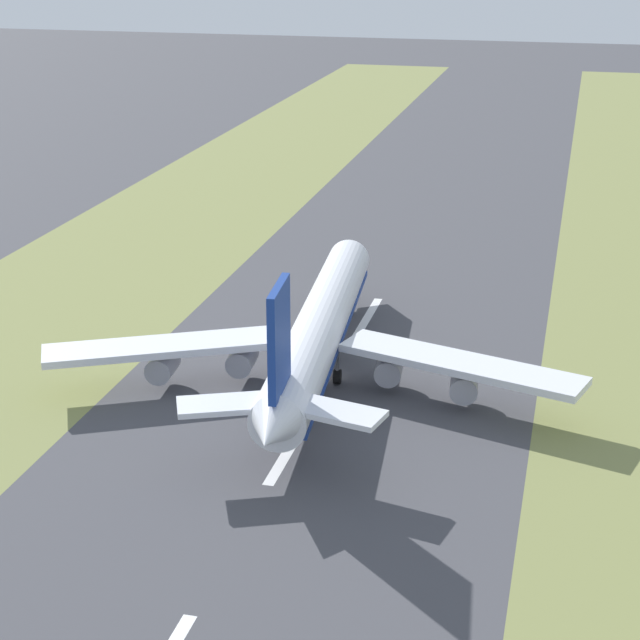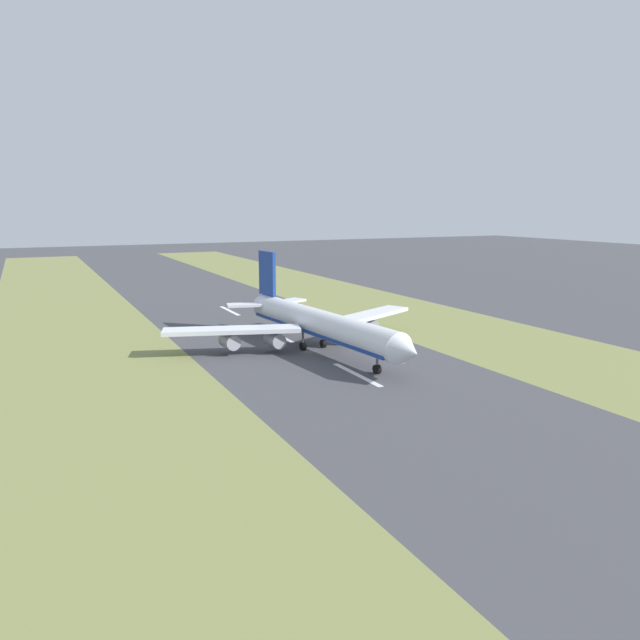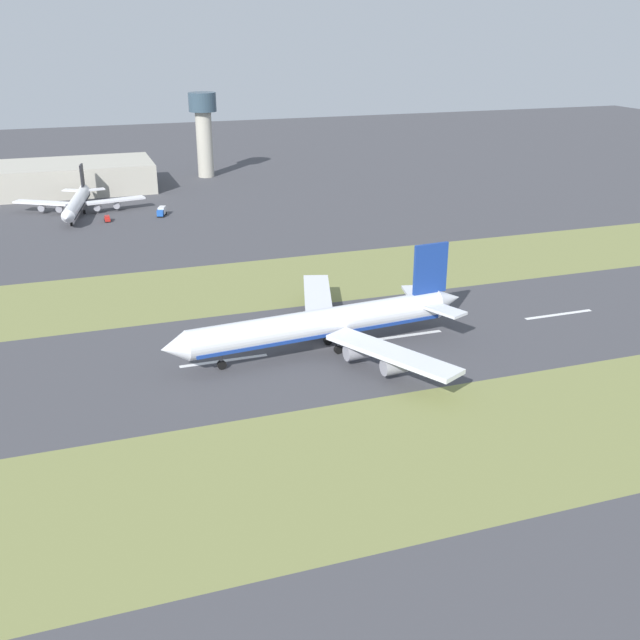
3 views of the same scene
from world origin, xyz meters
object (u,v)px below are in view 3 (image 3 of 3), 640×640
object	(u,v)px
airplane_main_jet	(328,323)
apron_car	(107,219)
airplane_parked_apron	(77,202)
control_tower	(204,125)
terminal_building	(52,178)
service_truck	(162,211)

from	to	relation	value
airplane_main_jet	apron_car	distance (m)	133.40
airplane_parked_apron	control_tower	bearing A→B (deg)	-45.39
apron_car	airplane_main_jet	bearing A→B (deg)	-164.51
terminal_building	control_tower	xyz separation A→B (m)	(12.75, -64.98, 16.66)
service_truck	apron_car	bearing A→B (deg)	96.14
apron_car	terminal_building	bearing A→B (deg)	16.35
airplane_main_jet	apron_car	world-z (taller)	airplane_main_jet
terminal_building	apron_car	size ratio (longest dim) A/B	17.93
airplane_main_jet	terminal_building	size ratio (longest dim) A/B	0.85
airplane_parked_apron	service_truck	distance (m)	30.47
control_tower	airplane_parked_apron	world-z (taller)	control_tower
terminal_building	control_tower	world-z (taller)	control_tower
airplane_main_jet	apron_car	xyz separation A→B (m)	(128.47, 35.60, -5.02)
control_tower	service_truck	size ratio (longest dim) A/B	5.68
service_truck	airplane_main_jet	bearing A→B (deg)	-172.73
terminal_building	airplane_parked_apron	world-z (taller)	airplane_parked_apron
airplane_main_jet	terminal_building	bearing A→B (deg)	15.75
control_tower	apron_car	size ratio (longest dim) A/B	8.23
airplane_main_jet	terminal_building	xyz separation A→B (m)	(185.92, 52.45, -0.29)
service_truck	apron_car	size ratio (longest dim) A/B	1.45
apron_car	airplane_parked_apron	bearing A→B (deg)	33.11
airplane_parked_apron	service_truck	xyz separation A→B (m)	(-11.78, -27.96, -2.75)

